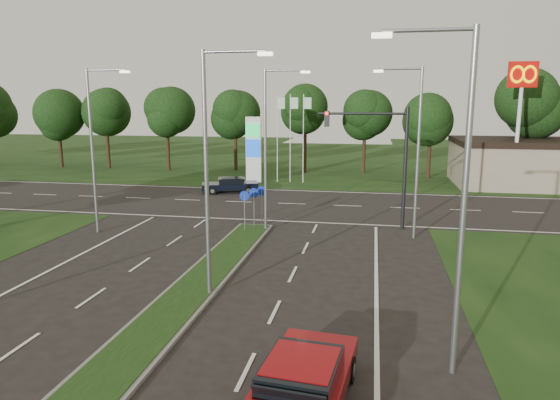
# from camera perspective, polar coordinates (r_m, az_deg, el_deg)

# --- Properties ---
(ground) EXTENTS (160.00, 160.00, 0.00)m
(ground) POSITION_cam_1_polar(r_m,az_deg,el_deg) (14.75, -19.02, -18.71)
(ground) COLOR black
(ground) RESTS_ON ground
(verge_far) EXTENTS (160.00, 50.00, 0.02)m
(verge_far) POSITION_cam_1_polar(r_m,az_deg,el_deg) (66.74, 4.82, 4.76)
(verge_far) COLOR black
(verge_far) RESTS_ON ground
(cross_road) EXTENTS (160.00, 12.00, 0.02)m
(cross_road) POSITION_cam_1_polar(r_m,az_deg,el_deg) (36.37, -0.20, -0.39)
(cross_road) COLOR black
(cross_road) RESTS_ON ground
(median_kerb) EXTENTS (2.00, 26.00, 0.12)m
(median_kerb) POSITION_cam_1_polar(r_m,az_deg,el_deg) (17.91, -12.61, -12.66)
(median_kerb) COLOR slate
(median_kerb) RESTS_ON ground
(commercial_building) EXTENTS (16.00, 9.00, 4.00)m
(commercial_building) POSITION_cam_1_polar(r_m,az_deg,el_deg) (49.71, 28.55, 3.67)
(commercial_building) COLOR gray
(commercial_building) RESTS_ON ground
(streetlight_median_near) EXTENTS (2.53, 0.22, 9.00)m
(streetlight_median_near) POSITION_cam_1_polar(r_m,az_deg,el_deg) (18.07, -7.85, 4.25)
(streetlight_median_near) COLOR gray
(streetlight_median_near) RESTS_ON ground
(streetlight_median_far) EXTENTS (2.53, 0.22, 9.00)m
(streetlight_median_far) POSITION_cam_1_polar(r_m,az_deg,el_deg) (27.69, -1.29, 6.65)
(streetlight_median_far) COLOR gray
(streetlight_median_far) RESTS_ON ground
(streetlight_left_far) EXTENTS (2.53, 0.22, 9.00)m
(streetlight_left_far) POSITION_cam_1_polar(r_m,az_deg,el_deg) (29.24, -20.38, 6.20)
(streetlight_left_far) COLOR gray
(streetlight_left_far) RESTS_ON ground
(streetlight_right_far) EXTENTS (2.53, 0.22, 9.00)m
(streetlight_right_far) POSITION_cam_1_polar(r_m,az_deg,el_deg) (27.18, 15.12, 6.20)
(streetlight_right_far) COLOR gray
(streetlight_right_far) RESTS_ON ground
(streetlight_right_near) EXTENTS (2.53, 0.22, 9.00)m
(streetlight_right_near) POSITION_cam_1_polar(r_m,az_deg,el_deg) (13.35, 19.55, 1.37)
(streetlight_right_near) COLOR gray
(streetlight_right_near) RESTS_ON ground
(traffic_signal) EXTENTS (5.10, 0.42, 7.00)m
(traffic_signal) POSITION_cam_1_polar(r_m,az_deg,el_deg) (29.13, 11.61, 5.80)
(traffic_signal) COLOR black
(traffic_signal) RESTS_ON ground
(median_signs) EXTENTS (1.16, 1.76, 2.38)m
(median_signs) POSITION_cam_1_polar(r_m,az_deg,el_deg) (28.75, -3.04, 0.03)
(median_signs) COLOR gray
(median_signs) RESTS_ON ground
(gas_pylon) EXTENTS (5.80, 1.26, 8.00)m
(gas_pylon) POSITION_cam_1_polar(r_m,az_deg,el_deg) (45.47, -2.76, 5.95)
(gas_pylon) COLOR silver
(gas_pylon) RESTS_ON ground
(mcdonalds_sign) EXTENTS (2.20, 0.47, 10.40)m
(mcdonalds_sign) POSITION_cam_1_polar(r_m,az_deg,el_deg) (44.46, 25.86, 10.95)
(mcdonalds_sign) COLOR silver
(mcdonalds_sign) RESTS_ON ground
(treeline_far) EXTENTS (6.00, 6.00, 9.90)m
(treeline_far) POSITION_cam_1_polar(r_m,az_deg,el_deg) (51.38, 3.31, 10.57)
(treeline_far) COLOR black
(treeline_far) RESTS_ON ground
(red_sedan) EXTENTS (2.45, 5.01, 1.33)m
(red_sedan) POSITION_cam_1_polar(r_m,az_deg,el_deg) (12.47, 2.51, -20.14)
(red_sedan) COLOR maroon
(red_sedan) RESTS_ON ground
(navy_sedan) EXTENTS (4.84, 3.19, 1.24)m
(navy_sedan) POSITION_cam_1_polar(r_m,az_deg,el_deg) (40.88, -5.71, 1.76)
(navy_sedan) COLOR black
(navy_sedan) RESTS_ON ground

